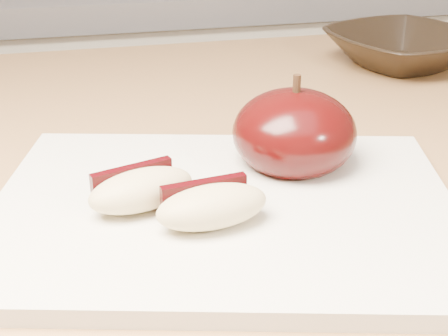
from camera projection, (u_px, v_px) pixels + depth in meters
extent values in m
cube|color=silver|center=(131.00, 206.00, 1.33)|extent=(2.40, 0.60, 0.90)
cube|color=olive|center=(180.00, 166.00, 0.53)|extent=(1.64, 0.64, 0.04)
cube|color=silver|center=(224.00, 210.00, 0.41)|extent=(0.35, 0.29, 0.01)
ellipsoid|color=black|center=(294.00, 133.00, 0.46)|extent=(0.10, 0.10, 0.06)
cylinder|color=black|center=(297.00, 84.00, 0.44)|extent=(0.01, 0.01, 0.01)
ellipsoid|color=#CAB580|center=(142.00, 190.00, 0.40)|extent=(0.08, 0.05, 0.03)
cube|color=black|center=(132.00, 182.00, 0.41)|extent=(0.06, 0.02, 0.02)
ellipsoid|color=#CAB580|center=(212.00, 207.00, 0.38)|extent=(0.07, 0.04, 0.03)
cube|color=black|center=(204.00, 197.00, 0.39)|extent=(0.06, 0.01, 0.02)
imported|color=black|center=(402.00, 48.00, 0.72)|extent=(0.20, 0.20, 0.04)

